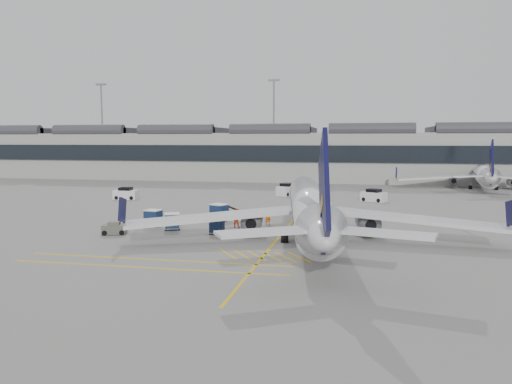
% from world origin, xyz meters
% --- Properties ---
extents(ground, '(220.00, 220.00, 0.00)m').
position_xyz_m(ground, '(0.00, 0.00, 0.00)').
color(ground, gray).
rests_on(ground, ground).
extents(terminal, '(200.00, 20.45, 12.40)m').
position_xyz_m(terminal, '(0.00, 71.93, 6.14)').
color(terminal, '#9E9E99').
rests_on(terminal, ground).
extents(light_masts, '(113.00, 0.60, 25.45)m').
position_xyz_m(light_masts, '(-1.67, 86.00, 14.49)').
color(light_masts, slate).
rests_on(light_masts, ground).
extents(apron_markings, '(0.25, 60.00, 0.01)m').
position_xyz_m(apron_markings, '(10.00, 10.00, 0.01)').
color(apron_markings, gold).
rests_on(apron_markings, ground).
extents(airliner_main, '(35.04, 38.54, 10.29)m').
position_xyz_m(airliner_main, '(13.07, 0.80, 3.02)').
color(airliner_main, silver).
rests_on(airliner_main, ground).
extents(airliner_far, '(32.72, 35.99, 9.61)m').
position_xyz_m(airliner_far, '(41.22, 56.95, 2.82)').
color(airliner_far, silver).
rests_on(airliner_far, ground).
extents(belt_loader, '(4.53, 2.60, 1.80)m').
position_xyz_m(belt_loader, '(2.80, 10.23, 0.53)').
color(belt_loader, '#BBB9B1').
rests_on(belt_loader, ground).
extents(baggage_cart_a, '(2.40, 2.24, 2.02)m').
position_xyz_m(baggage_cart_a, '(1.57, 9.36, 1.08)').
color(baggage_cart_a, gray).
rests_on(baggage_cart_a, ground).
extents(baggage_cart_b, '(1.57, 1.33, 1.58)m').
position_xyz_m(baggage_cart_b, '(3.58, 1.49, 0.84)').
color(baggage_cart_b, gray).
rests_on(baggage_cart_b, ground).
extents(baggage_cart_c, '(1.97, 1.71, 1.85)m').
position_xyz_m(baggage_cart_c, '(-4.53, 4.35, 0.99)').
color(baggage_cart_c, gray).
rests_on(baggage_cart_c, ground).
extents(baggage_cart_d, '(2.05, 1.88, 1.75)m').
position_xyz_m(baggage_cart_d, '(-1.76, 2.88, 0.94)').
color(baggage_cart_d, gray).
rests_on(baggage_cart_d, ground).
extents(ramp_agent_a, '(0.82, 0.74, 1.87)m').
position_xyz_m(ramp_agent_a, '(7.66, 7.98, 0.93)').
color(ramp_agent_a, orange).
rests_on(ramp_agent_a, ground).
extents(ramp_agent_b, '(1.00, 0.79, 2.02)m').
position_xyz_m(ramp_agent_b, '(4.53, 5.65, 1.01)').
color(ramp_agent_b, '#E53A0C').
rests_on(ramp_agent_b, ground).
extents(pushback_tug, '(2.66, 2.05, 1.32)m').
position_xyz_m(pushback_tug, '(-6.55, -0.77, 0.59)').
color(pushback_tug, '#545649').
rests_on(pushback_tug, ground).
extents(safety_cone_nose, '(0.35, 0.35, 0.49)m').
position_xyz_m(safety_cone_nose, '(12.65, 18.91, 0.24)').
color(safety_cone_nose, '#F24C0A').
rests_on(safety_cone_nose, ground).
extents(safety_cone_engine, '(0.32, 0.32, 0.44)m').
position_xyz_m(safety_cone_engine, '(13.18, 3.35, 0.22)').
color(safety_cone_engine, '#F24C0A').
rests_on(safety_cone_engine, ground).
extents(service_van_left, '(3.87, 2.16, 1.92)m').
position_xyz_m(service_van_left, '(-19.04, 27.14, 0.86)').
color(service_van_left, silver).
rests_on(service_van_left, ground).
extents(service_van_mid, '(3.70, 4.61, 2.12)m').
position_xyz_m(service_van_mid, '(5.64, 37.96, 0.95)').
color(service_van_mid, silver).
rests_on(service_van_mid, ground).
extents(service_van_right, '(4.20, 3.46, 1.93)m').
position_xyz_m(service_van_right, '(19.89, 32.28, 0.86)').
color(service_van_right, silver).
rests_on(service_van_right, ground).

